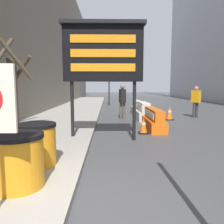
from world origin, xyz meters
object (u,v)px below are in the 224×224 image
object	(u,v)px
traffic_light_near_curb	(109,75)
traffic_cone_far	(150,109)
jersey_barrier_cream	(137,108)
jersey_barrier_white	(143,112)
barrel_drum_foreground	(18,160)
jersey_barrier_orange_far	(154,120)
barrel_drum_middle	(36,144)
pedestrian_worker	(122,99)
traffic_cone_near	(143,125)
message_board	(103,53)
traffic_cone_mid	(169,113)
pedestrian_passerby	(196,99)

from	to	relation	value
traffic_light_near_curb	traffic_cone_far	bearing A→B (deg)	-70.84
jersey_barrier_cream	traffic_cone_far	size ratio (longest dim) A/B	2.92
traffic_light_near_curb	jersey_barrier_white	bearing A→B (deg)	-78.63
barrel_drum_foreground	jersey_barrier_orange_far	size ratio (longest dim) A/B	0.39
barrel_drum_foreground	barrel_drum_middle	size ratio (longest dim) A/B	1.00
pedestrian_worker	traffic_cone_near	bearing A→B (deg)	-0.64
barrel_drum_middle	jersey_barrier_cream	bearing A→B (deg)	70.51
traffic_light_near_curb	pedestrian_worker	size ratio (longest dim) A/B	2.06
message_board	pedestrian_worker	size ratio (longest dim) A/B	2.01
barrel_drum_foreground	traffic_light_near_curb	xyz separation A→B (m)	(1.40, 15.27, 2.02)
jersey_barrier_cream	traffic_cone_near	xyz separation A→B (m)	(-0.50, -5.28, -0.07)
jersey_barrier_orange_far	traffic_cone_far	bearing A→B (deg)	81.16
barrel_drum_foreground	jersey_barrier_cream	distance (m)	9.94
traffic_cone_mid	traffic_cone_near	bearing A→B (deg)	-119.72
traffic_cone_mid	pedestrian_worker	size ratio (longest dim) A/B	0.42
traffic_light_near_curb	traffic_cone_near	bearing A→B (deg)	-84.31
traffic_cone_near	traffic_cone_far	xyz separation A→B (m)	(1.12, 4.69, 0.08)
jersey_barrier_white	pedestrian_passerby	world-z (taller)	pedestrian_passerby
jersey_barrier_cream	pedestrian_passerby	size ratio (longest dim) A/B	1.35
barrel_drum_foreground	jersey_barrier_white	xyz separation A→B (m)	(3.01, 7.30, -0.15)
traffic_light_near_curb	traffic_cone_mid	bearing A→B (deg)	-70.42
jersey_barrier_orange_far	jersey_barrier_cream	xyz separation A→B (m)	(-0.00, 4.56, 0.01)
traffic_cone_far	jersey_barrier_white	bearing A→B (deg)	-111.30
message_board	pedestrian_worker	world-z (taller)	message_board
barrel_drum_foreground	jersey_barrier_cream	bearing A→B (deg)	72.40
jersey_barrier_cream	traffic_cone_far	distance (m)	0.86
jersey_barrier_orange_far	traffic_light_near_curb	world-z (taller)	traffic_light_near_curb
barrel_drum_middle	jersey_barrier_white	xyz separation A→B (m)	(3.04, 6.41, -0.15)
jersey_barrier_orange_far	traffic_cone_near	world-z (taller)	jersey_barrier_orange_far
barrel_drum_foreground	jersey_barrier_white	size ratio (longest dim) A/B	0.47
barrel_drum_middle	jersey_barrier_white	distance (m)	7.09
traffic_cone_far	traffic_light_near_curb	world-z (taller)	traffic_light_near_curb
traffic_cone_near	traffic_light_near_curb	distance (m)	11.36
traffic_cone_near	pedestrian_passerby	distance (m)	5.13
traffic_cone_mid	jersey_barrier_white	bearing A→B (deg)	177.90
jersey_barrier_orange_far	pedestrian_passerby	distance (m)	4.26
message_board	traffic_light_near_curb	distance (m)	11.99
message_board	jersey_barrier_cream	bearing A→B (deg)	73.46
barrel_drum_foreground	traffic_cone_far	world-z (taller)	barrel_drum_foreground
traffic_cone_near	traffic_light_near_curb	xyz separation A→B (m)	(-1.10, 11.08, 2.26)
traffic_cone_near	traffic_cone_far	world-z (taller)	traffic_cone_far
traffic_cone_far	pedestrian_passerby	size ratio (longest dim) A/B	0.46
traffic_cone_far	message_board	bearing A→B (deg)	-113.69
barrel_drum_middle	traffic_cone_mid	xyz separation A→B (m)	(4.29, 6.36, -0.18)
message_board	pedestrian_passerby	xyz separation A→B (m)	(4.66, 4.76, -1.58)
jersey_barrier_white	traffic_light_near_curb	xyz separation A→B (m)	(-1.60, 7.97, 2.17)
jersey_barrier_white	jersey_barrier_cream	xyz separation A→B (m)	(0.00, 2.18, -0.02)
jersey_barrier_orange_far	traffic_cone_far	distance (m)	4.02
message_board	jersey_barrier_white	world-z (taller)	message_board
traffic_cone_near	barrel_drum_middle	bearing A→B (deg)	-127.59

